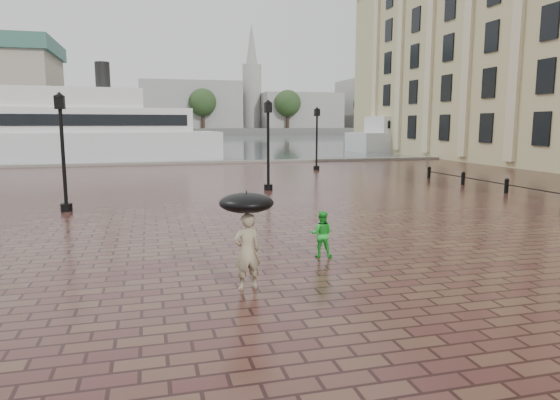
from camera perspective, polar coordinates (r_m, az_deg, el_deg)
The scene contains 12 objects.
ground at distance 11.41m, azimuth 0.28°, elevation -8.40°, with size 300.00×300.00×0.00m, color #3B1C1B.
harbour_water at distance 102.63m, azimuth -13.21°, elevation 6.62°, with size 240.00×240.00×0.00m, color #41484F.
quay_edge at distance 42.76m, azimuth -10.90°, elevation 4.06°, with size 80.00×0.60×0.30m, color slate.
far_shore at distance 170.57m, azimuth -13.88°, elevation 7.68°, with size 300.00×60.00×2.00m, color #4C4C47.
distant_skyline at distance 168.54m, azimuth 2.96°, elevation 10.79°, with size 102.50×22.00×33.00m.
far_trees at distance 148.68m, azimuth -13.86°, elevation 10.81°, with size 188.00×8.00×13.50m.
street_lamps at distance 28.08m, azimuth -12.07°, elevation 6.42°, with size 21.44×14.44×4.40m.
adult_pedestrian at distance 10.20m, azimuth -3.80°, elevation -5.87°, with size 0.58×0.38×1.59m, color tan.
child_pedestrian at distance 12.71m, azimuth 4.78°, elevation -3.89°, with size 0.57×0.45×1.18m, color green.
ferry_near at distance 48.95m, azimuth -23.11°, elevation 7.21°, with size 27.49×9.11×8.85m.
ferry_far at distance 65.89m, azimuth 18.09°, elevation 7.43°, with size 24.17×6.80×7.85m.
umbrella at distance 9.99m, azimuth -3.86°, elevation -0.32°, with size 1.10×1.10×1.11m.
Camera 1 is at (-2.82, -10.53, 3.36)m, focal length 32.00 mm.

